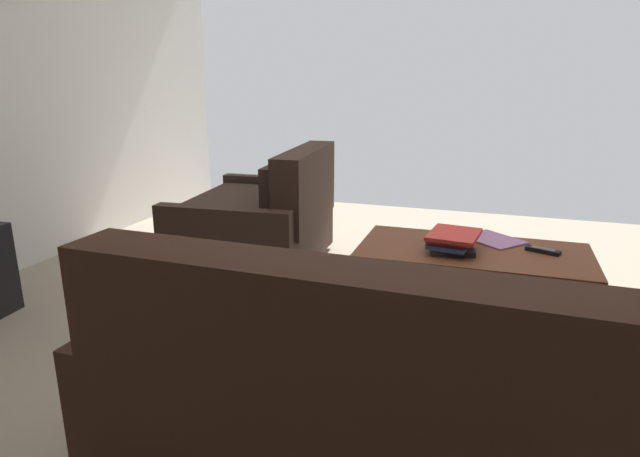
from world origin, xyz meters
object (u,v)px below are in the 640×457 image
(loveseat_near, at_px, (264,220))
(book_stack, at_px, (452,241))
(sofa_main, at_px, (459,424))
(loose_magazine, at_px, (493,239))
(coffee_table, at_px, (472,264))
(tv_remote, at_px, (543,251))

(loveseat_near, bearing_deg, book_stack, 153.00)
(sofa_main, height_order, book_stack, sofa_main)
(loveseat_near, relative_size, loose_magazine, 4.23)
(loveseat_near, height_order, book_stack, loveseat_near)
(loveseat_near, height_order, coffee_table, loveseat_near)
(loose_magazine, bearing_deg, coffee_table, -164.93)
(sofa_main, distance_m, book_stack, 1.26)
(tv_remote, bearing_deg, loveseat_near, -18.03)
(book_stack, xyz_separation_m, tv_remote, (-0.42, -0.10, -0.04))
(loveseat_near, distance_m, coffee_table, 1.53)
(book_stack, bearing_deg, sofa_main, 96.42)
(book_stack, xyz_separation_m, loose_magazine, (-0.19, -0.24, -0.04))
(coffee_table, xyz_separation_m, tv_remote, (-0.32, -0.05, 0.08))
(loveseat_near, bearing_deg, sofa_main, 127.02)
(sofa_main, distance_m, loose_magazine, 1.49)
(loveseat_near, height_order, tv_remote, loveseat_near)
(tv_remote, bearing_deg, loose_magazine, -30.62)
(loveseat_near, xyz_separation_m, book_stack, (-1.30, 0.66, 0.18))
(sofa_main, bearing_deg, loose_magazine, -91.99)
(coffee_table, height_order, tv_remote, tv_remote)
(coffee_table, height_order, book_stack, book_stack)
(sofa_main, height_order, coffee_table, sofa_main)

